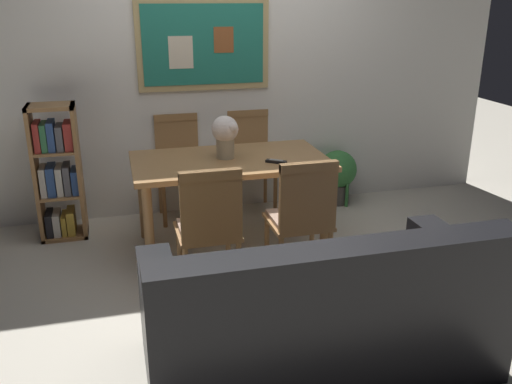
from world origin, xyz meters
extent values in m
plane|color=beige|center=(0.00, 0.00, 0.00)|extent=(12.00, 12.00, 0.00)
cube|color=silver|center=(0.00, 1.50, 1.30)|extent=(5.20, 0.10, 2.60)
cube|color=tan|center=(-0.18, 1.43, 1.49)|extent=(1.14, 0.02, 0.76)
cube|color=#1E7260|center=(-0.18, 1.42, 1.49)|extent=(1.04, 0.01, 0.66)
cube|color=beige|center=(-0.38, 1.41, 1.43)|extent=(0.20, 0.00, 0.27)
cube|color=brown|center=(-0.01, 1.41, 1.53)|extent=(0.17, 0.00, 0.21)
cube|color=#9E7042|center=(-0.14, 0.59, 0.70)|extent=(1.47, 0.84, 0.04)
cylinder|color=#9E7042|center=(-0.80, 0.25, 0.34)|extent=(0.07, 0.07, 0.68)
cylinder|color=#9E7042|center=(0.51, 0.25, 0.34)|extent=(0.07, 0.07, 0.68)
cylinder|color=#9E7042|center=(-0.80, 0.93, 0.34)|extent=(0.07, 0.07, 0.68)
cylinder|color=#9E7042|center=(0.51, 0.93, 0.34)|extent=(0.07, 0.07, 0.68)
cube|color=#9E7042|center=(-0.45, 1.26, 0.44)|extent=(0.40, 0.40, 0.03)
cube|color=#997A66|center=(-0.45, 1.26, 0.47)|extent=(0.36, 0.36, 0.03)
cylinder|color=#9E7042|center=(-0.28, 1.43, 0.21)|extent=(0.04, 0.04, 0.42)
cylinder|color=#9E7042|center=(-0.62, 1.43, 0.21)|extent=(0.04, 0.04, 0.42)
cylinder|color=#9E7042|center=(-0.28, 1.09, 0.21)|extent=(0.04, 0.04, 0.42)
cylinder|color=#9E7042|center=(-0.62, 1.09, 0.21)|extent=(0.04, 0.04, 0.42)
cube|color=#9E7042|center=(-0.45, 1.44, 0.68)|extent=(0.38, 0.04, 0.46)
cube|color=#9E7042|center=(-0.45, 1.44, 0.88)|extent=(0.38, 0.05, 0.06)
cube|color=#9E7042|center=(0.18, -0.08, 0.44)|extent=(0.40, 0.40, 0.03)
cube|color=#997A66|center=(0.18, -0.08, 0.47)|extent=(0.36, 0.36, 0.03)
cylinder|color=#9E7042|center=(0.01, -0.25, 0.21)|extent=(0.04, 0.04, 0.42)
cylinder|color=#9E7042|center=(0.35, -0.25, 0.21)|extent=(0.04, 0.04, 0.42)
cylinder|color=#9E7042|center=(0.01, 0.09, 0.21)|extent=(0.04, 0.04, 0.42)
cylinder|color=#9E7042|center=(0.35, 0.09, 0.21)|extent=(0.04, 0.04, 0.42)
cube|color=#9E7042|center=(0.18, -0.26, 0.68)|extent=(0.38, 0.04, 0.46)
cube|color=#9E7042|center=(0.18, -0.26, 0.88)|extent=(0.38, 0.05, 0.06)
cube|color=#9E7042|center=(-0.44, -0.08, 0.44)|extent=(0.40, 0.40, 0.03)
cube|color=#997A66|center=(-0.44, -0.08, 0.47)|extent=(0.36, 0.36, 0.03)
cylinder|color=#9E7042|center=(-0.61, -0.25, 0.21)|extent=(0.04, 0.04, 0.42)
cylinder|color=#9E7042|center=(-0.27, -0.25, 0.21)|extent=(0.04, 0.04, 0.42)
cylinder|color=#9E7042|center=(-0.61, 0.09, 0.21)|extent=(0.04, 0.04, 0.42)
cylinder|color=#9E7042|center=(-0.27, 0.09, 0.21)|extent=(0.04, 0.04, 0.42)
cube|color=#9E7042|center=(-0.44, -0.26, 0.68)|extent=(0.38, 0.04, 0.46)
cube|color=#9E7042|center=(-0.44, -0.26, 0.88)|extent=(0.38, 0.05, 0.06)
cube|color=#9E7042|center=(0.21, 1.29, 0.44)|extent=(0.40, 0.40, 0.03)
cube|color=#997A66|center=(0.21, 1.29, 0.47)|extent=(0.36, 0.36, 0.03)
cylinder|color=#9E7042|center=(0.38, 1.46, 0.21)|extent=(0.04, 0.04, 0.42)
cylinder|color=#9E7042|center=(0.04, 1.46, 0.21)|extent=(0.04, 0.04, 0.42)
cylinder|color=#9E7042|center=(0.38, 1.12, 0.21)|extent=(0.04, 0.04, 0.42)
cylinder|color=#9E7042|center=(0.04, 1.12, 0.21)|extent=(0.04, 0.04, 0.42)
cube|color=#9E7042|center=(0.21, 1.47, 0.68)|extent=(0.38, 0.04, 0.46)
cube|color=#9E7042|center=(0.21, 1.47, 0.88)|extent=(0.38, 0.05, 0.06)
cube|color=black|center=(-0.02, -0.98, 0.20)|extent=(1.80, 0.84, 0.40)
cube|color=black|center=(-0.02, -1.30, 0.62)|extent=(1.80, 0.20, 0.44)
cube|color=black|center=(-0.83, -0.98, 0.51)|extent=(0.18, 0.80, 0.22)
cube|color=black|center=(0.79, -0.98, 0.51)|extent=(0.18, 0.80, 0.22)
cube|color=#B78C33|center=(-0.47, -1.16, 0.56)|extent=(0.32, 0.16, 0.33)
cube|color=#8C6B4C|center=(-0.02, -1.16, 0.56)|extent=(0.32, 0.16, 0.33)
cube|color=#334C72|center=(0.43, -1.16, 0.56)|extent=(0.32, 0.16, 0.33)
cube|color=#9E7042|center=(-1.61, 1.12, 0.55)|extent=(0.03, 0.28, 1.10)
cube|color=#9E7042|center=(-1.28, 1.12, 0.55)|extent=(0.03, 0.28, 1.10)
cube|color=#9E7042|center=(-1.44, 1.12, 0.01)|extent=(0.36, 0.28, 0.03)
cube|color=#9E7042|center=(-1.44, 1.12, 1.08)|extent=(0.36, 0.28, 0.03)
cube|color=#9E7042|center=(-1.44, 1.12, 0.37)|extent=(0.30, 0.28, 0.02)
cube|color=#9E7042|center=(-1.44, 1.12, 0.73)|extent=(0.30, 0.28, 0.02)
cube|color=black|center=(-1.55, 1.12, 0.13)|extent=(0.05, 0.22, 0.19)
cube|color=beige|center=(-1.49, 1.12, 0.12)|extent=(0.05, 0.22, 0.19)
cube|color=gold|center=(-1.44, 1.12, 0.11)|extent=(0.04, 0.22, 0.16)
cube|color=gold|center=(-1.38, 1.12, 0.13)|extent=(0.06, 0.22, 0.20)
cube|color=beige|center=(-1.56, 1.12, 0.49)|extent=(0.05, 0.22, 0.23)
cube|color=#2D4C8C|center=(-1.49, 1.12, 0.49)|extent=(0.06, 0.22, 0.24)
cube|color=beige|center=(-1.43, 1.12, 0.49)|extent=(0.05, 0.22, 0.23)
cube|color=#595960|center=(-1.37, 1.12, 0.49)|extent=(0.05, 0.22, 0.24)
cube|color=#2D4C8C|center=(-1.32, 1.12, 0.47)|extent=(0.05, 0.22, 0.20)
cube|color=#B2332D|center=(-1.56, 1.12, 0.86)|extent=(0.04, 0.22, 0.23)
cube|color=#337247|center=(-1.51, 1.12, 0.85)|extent=(0.04, 0.22, 0.22)
cube|color=#2D4C8C|center=(-1.45, 1.12, 0.86)|extent=(0.05, 0.22, 0.23)
cube|color=#595960|center=(-1.39, 1.12, 0.84)|extent=(0.05, 0.22, 0.19)
cube|color=#B2332D|center=(-1.33, 1.12, 0.85)|extent=(0.06, 0.22, 0.22)
cylinder|color=#4C4742|center=(1.04, 1.28, 0.10)|extent=(0.24, 0.24, 0.19)
cylinder|color=#332319|center=(1.04, 1.28, 0.18)|extent=(0.21, 0.21, 0.02)
sphere|color=#387F3D|center=(1.04, 1.28, 0.33)|extent=(0.36, 0.36, 0.36)
cylinder|color=#387F3D|center=(1.09, 1.15, 0.09)|extent=(0.03, 0.03, 0.28)
cylinder|color=#387F3D|center=(1.16, 1.35, 0.11)|extent=(0.03, 0.03, 0.24)
cylinder|color=tan|center=(-0.17, 0.62, 0.80)|extent=(0.14, 0.14, 0.15)
sphere|color=silver|center=(-0.17, 0.62, 0.94)|extent=(0.20, 0.20, 0.20)
sphere|color=#D86633|center=(-0.21, 0.69, 0.94)|extent=(0.06, 0.06, 0.06)
sphere|color=silver|center=(-0.13, 0.55, 0.97)|extent=(0.08, 0.08, 0.08)
sphere|color=pink|center=(-0.10, 0.64, 0.93)|extent=(0.07, 0.07, 0.07)
cube|color=black|center=(0.16, 0.39, 0.73)|extent=(0.15, 0.13, 0.02)
cube|color=gray|center=(0.16, 0.39, 0.74)|extent=(0.10, 0.09, 0.00)
camera|label=1|loc=(-0.97, -3.32, 1.88)|focal=38.45mm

